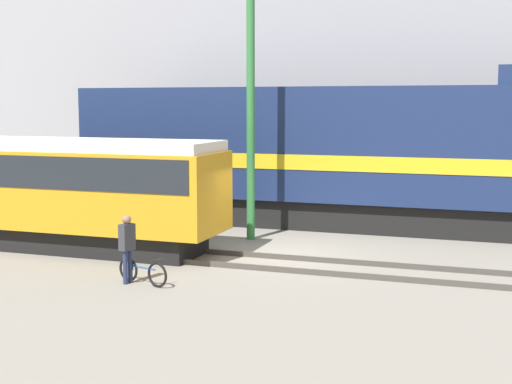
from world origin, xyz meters
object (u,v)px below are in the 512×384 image
Objects in this scene: streetcar at (49,186)px; person at (127,242)px; bicycle at (143,272)px; freight_locomotive at (325,154)px; utility_pole_left at (251,96)px.

streetcar is 5.30m from person.
person is (-0.38, -0.04, 0.70)m from bicycle.
freight_locomotive is 11.57× the size of bicycle.
utility_pole_left reaches higher than person.
freight_locomotive is 9.81m from person.
utility_pole_left reaches higher than freight_locomotive.
streetcar is 6.62m from utility_pole_left.
bicycle is 0.91× the size of person.
bicycle is at bearing -32.41° from streetcar.
freight_locomotive reaches higher than streetcar.
freight_locomotive is at bearing 43.29° from streetcar.
bicycle is (4.66, -2.96, -1.54)m from streetcar.
person is at bearing -34.96° from streetcar.
person reaches higher than bicycle.
person is at bearing -174.50° from bicycle.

